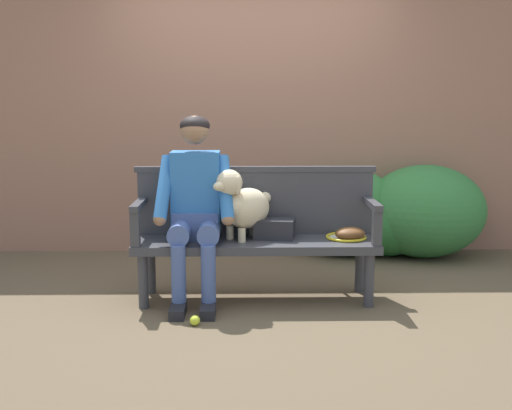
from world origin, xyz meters
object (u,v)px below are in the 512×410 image
(sports_bag, at_px, (275,228))
(person_seated, at_px, (195,202))
(tennis_racket, at_px, (344,236))
(garden_bench, at_px, (256,248))
(baseball_glove, at_px, (350,234))
(tennis_ball, at_px, (195,320))
(dog_on_bench, at_px, (243,204))

(sports_bag, bearing_deg, person_seated, -173.63)
(person_seated, height_order, tennis_racket, person_seated)
(garden_bench, height_order, tennis_racket, tennis_racket)
(garden_bench, relative_size, baseball_glove, 7.78)
(garden_bench, relative_size, sports_bag, 6.11)
(tennis_racket, bearing_deg, garden_bench, -174.28)
(baseball_glove, height_order, tennis_ball, baseball_glove)
(person_seated, relative_size, tennis_racket, 2.25)
(person_seated, relative_size, dog_on_bench, 2.58)
(dog_on_bench, xyz_separation_m, tennis_racket, (0.73, 0.04, -0.24))
(tennis_racket, relative_size, baseball_glove, 2.65)
(dog_on_bench, bearing_deg, sports_bag, 8.10)
(garden_bench, xyz_separation_m, person_seated, (-0.42, -0.01, 0.33))
(baseball_glove, xyz_separation_m, sports_bag, (-0.53, 0.07, 0.02))
(garden_bench, bearing_deg, person_seated, -179.05)
(person_seated, distance_m, baseball_glove, 1.11)
(tennis_racket, bearing_deg, person_seated, -176.18)
(garden_bench, height_order, sports_bag, sports_bag)
(dog_on_bench, relative_size, baseball_glove, 2.30)
(garden_bench, bearing_deg, tennis_racket, 5.72)
(garden_bench, height_order, person_seated, person_seated)
(tennis_racket, height_order, sports_bag, sports_bag)
(sports_bag, height_order, tennis_ball, sports_bag)
(sports_bag, distance_m, tennis_ball, 0.91)
(dog_on_bench, height_order, tennis_ball, dog_on_bench)
(tennis_ball, bearing_deg, dog_on_bench, 60.47)
(person_seated, xyz_separation_m, baseball_glove, (1.09, -0.00, -0.23))
(baseball_glove, bearing_deg, sports_bag, 155.66)
(dog_on_bench, height_order, baseball_glove, dog_on_bench)
(dog_on_bench, relative_size, sports_bag, 1.81)
(garden_bench, height_order, tennis_ball, garden_bench)
(tennis_racket, height_order, baseball_glove, baseball_glove)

